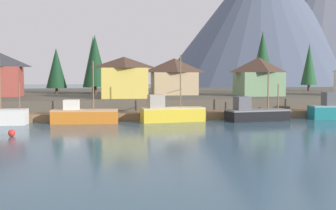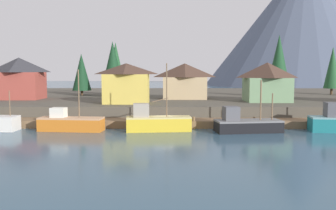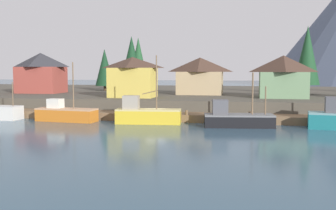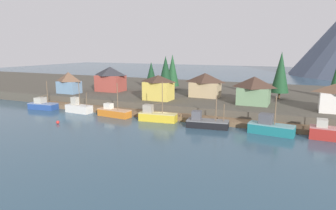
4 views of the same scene
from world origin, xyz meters
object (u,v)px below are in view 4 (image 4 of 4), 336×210
object	(u,v)px
fishing_boat_white	(78,108)
fishing_boat_teal	(270,127)
fishing_boat_orange	(114,112)
conifer_near_left	(281,72)
house_blue	(69,82)
fishing_boat_blue	(43,105)
house_red	(110,79)
house_tan	(205,85)
house_green	(254,90)
house_yellow	(158,87)
fishing_boat_yellow	(157,116)
channel_buoy	(58,122)
conifer_near_right	(172,70)
conifer_back_left	(166,72)
fishing_boat_red	(331,133)
conifer_mid_left	(151,74)
fishing_boat_black	(206,123)

from	to	relation	value
fishing_boat_white	fishing_boat_teal	world-z (taller)	fishing_boat_white
fishing_boat_orange	conifer_near_left	xyz separation A→B (m)	(33.95, 26.30, 8.39)
house_blue	fishing_boat_blue	bearing A→B (deg)	-82.79
house_red	house_tan	xyz separation A→B (m)	(30.06, 0.92, -0.52)
fishing_boat_white	fishing_boat_teal	size ratio (longest dim) A/B	0.94
house_green	house_yellow	bearing A→B (deg)	-170.62
house_green	fishing_boat_white	bearing A→B (deg)	-158.69
fishing_boat_teal	fishing_boat_yellow	bearing A→B (deg)	-174.24
house_red	channel_buoy	size ratio (longest dim) A/B	11.87
fishing_boat_yellow	house_green	xyz separation A→B (m)	(17.91, 15.56, 4.68)
fishing_boat_blue	house_tan	xyz separation A→B (m)	(37.16, 21.30, 4.75)
fishing_boat_teal	conifer_near_left	xyz separation A→B (m)	(-0.51, 26.55, 8.13)
house_red	house_blue	distance (m)	12.27
conifer_near_right	conifer_back_left	xyz separation A→B (m)	(0.36, -6.06, 0.04)
fishing_boat_yellow	fishing_boat_red	bearing A→B (deg)	-5.86
fishing_boat_red	house_blue	world-z (taller)	house_blue
fishing_boat_blue	channel_buoy	distance (m)	18.34
fishing_boat_yellow	house_green	distance (m)	24.18
fishing_boat_white	conifer_back_left	bearing A→B (deg)	68.73
conifer_mid_left	conifer_back_left	distance (m)	8.85
fishing_boat_blue	fishing_boat_orange	xyz separation A→B (m)	(21.83, 0.28, -0.06)
fishing_boat_orange	house_yellow	size ratio (longest dim) A/B	1.15
fishing_boat_blue	fishing_boat_teal	distance (m)	56.29
fishing_boat_teal	conifer_near_right	world-z (taller)	conifer_near_right
house_tan	conifer_mid_left	bearing A→B (deg)	156.03
conifer_near_right	fishing_boat_orange	bearing A→B (deg)	-91.89
fishing_boat_orange	house_tan	distance (m)	26.45
fishing_boat_white	conifer_back_left	world-z (taller)	conifer_back_left
fishing_boat_black	conifer_near_left	distance (m)	30.48
house_green	conifer_back_left	world-z (taller)	conifer_back_left
house_green	house_blue	world-z (taller)	house_green
fishing_boat_blue	fishing_boat_orange	world-z (taller)	fishing_boat_orange
fishing_boat_orange	channel_buoy	world-z (taller)	fishing_boat_orange
house_green	conifer_mid_left	distance (m)	38.02
fishing_boat_white	fishing_boat_blue	bearing A→B (deg)	-174.39
house_green	conifer_back_left	size ratio (longest dim) A/B	0.69
house_blue	conifer_back_left	bearing A→B (deg)	30.19
house_red	fishing_boat_yellow	bearing A→B (deg)	-38.01
fishing_boat_yellow	house_green	size ratio (longest dim) A/B	1.16
house_green	house_blue	xyz separation A→B (m)	(-52.27, -4.16, -0.18)
fishing_boat_red	conifer_near_right	bearing A→B (deg)	144.91
fishing_boat_orange	conifer_mid_left	size ratio (longest dim) A/B	0.96
fishing_boat_teal	house_green	world-z (taller)	house_green
fishing_boat_blue	house_blue	distance (m)	12.59
fishing_boat_yellow	fishing_boat_red	size ratio (longest dim) A/B	1.09
fishing_boat_yellow	fishing_boat_black	size ratio (longest dim) A/B	1.01
fishing_boat_orange	house_red	xyz separation A→B (m)	(-14.73, 20.10, 5.33)
house_tan	conifer_back_left	size ratio (longest dim) A/B	0.76
fishing_boat_teal	conifer_near_right	xyz separation A→B (m)	(-33.41, 32.02, 7.33)
fishing_boat_blue	conifer_near_right	size ratio (longest dim) A/B	0.69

